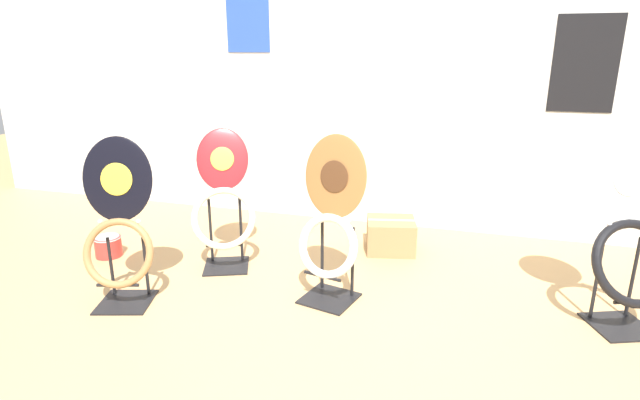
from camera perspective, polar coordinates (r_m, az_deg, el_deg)
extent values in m
plane|color=tan|center=(2.18, 3.21, -21.66)|extent=(14.00, 14.00, 0.00)
cube|color=silver|center=(3.85, 11.41, 15.74)|extent=(8.00, 0.06, 2.60)
cube|color=black|center=(3.87, 28.05, 13.56)|extent=(0.41, 0.01, 0.64)
cube|color=#284CAD|center=(4.18, -8.26, 19.52)|extent=(0.36, 0.01, 0.46)
cube|color=black|center=(3.03, -21.28, -10.81)|extent=(0.35, 0.35, 0.01)
cylinder|color=black|center=(3.07, -22.76, -6.98)|extent=(0.02, 0.02, 0.34)
cylinder|color=black|center=(3.00, -19.28, -7.14)|extent=(0.02, 0.02, 0.34)
cylinder|color=black|center=(2.91, -22.10, -9.00)|extent=(0.22, 0.08, 0.02)
torus|color=#9E7042|center=(2.89, -22.06, -5.64)|extent=(0.41, 0.28, 0.37)
ellipsoid|color=black|center=(2.87, -22.14, 2.23)|extent=(0.39, 0.22, 0.45)
ellipsoid|color=yellow|center=(2.86, -22.25, 2.21)|extent=(0.17, 0.09, 0.17)
sphere|color=silver|center=(2.93, -23.84, -2.26)|extent=(0.02, 0.02, 0.02)
sphere|color=silver|center=(2.86, -20.05, -2.31)|extent=(0.02, 0.02, 0.02)
cube|color=black|center=(2.87, 1.05, -11.17)|extent=(0.34, 0.34, 0.01)
cylinder|color=black|center=(2.90, 0.25, -6.30)|extent=(0.02, 0.02, 0.41)
cylinder|color=black|center=(2.81, 3.74, -7.08)|extent=(0.02, 0.02, 0.41)
cylinder|color=black|center=(2.74, 0.28, -8.70)|extent=(0.22, 0.07, 0.02)
torus|color=silver|center=(2.72, 0.87, -5.29)|extent=(0.38, 0.23, 0.35)
ellipsoid|color=#936033|center=(2.67, 1.75, 2.71)|extent=(0.38, 0.17, 0.45)
ellipsoid|color=#4C2D19|center=(2.66, 1.61, 2.69)|extent=(0.17, 0.07, 0.17)
sphere|color=silver|center=(2.75, -0.48, -1.70)|extent=(0.02, 0.02, 0.02)
sphere|color=silver|center=(2.66, 3.32, -2.40)|extent=(0.02, 0.02, 0.02)
cube|color=black|center=(3.32, -10.63, -7.41)|extent=(0.37, 0.37, 0.01)
cylinder|color=black|center=(3.34, -12.39, -3.39)|extent=(0.02, 0.02, 0.43)
cylinder|color=black|center=(3.32, -9.02, -3.31)|extent=(0.02, 0.02, 0.43)
cylinder|color=black|center=(3.18, -10.90, -5.11)|extent=(0.21, 0.10, 0.02)
torus|color=beige|center=(3.18, -10.98, -2.05)|extent=(0.46, 0.37, 0.37)
ellipsoid|color=#AD1E23|center=(3.24, -11.09, 4.61)|extent=(0.36, 0.27, 0.38)
ellipsoid|color=yellow|center=(3.22, -11.12, 4.65)|extent=(0.16, 0.11, 0.14)
sphere|color=silver|center=(3.23, -12.59, 1.04)|extent=(0.02, 0.02, 0.02)
sphere|color=silver|center=(3.21, -9.41, 1.14)|extent=(0.02, 0.02, 0.02)
cube|color=black|center=(3.03, 30.98, -12.25)|extent=(0.36, 0.36, 0.01)
cylinder|color=black|center=(2.94, 29.07, -7.87)|extent=(0.02, 0.02, 0.44)
cylinder|color=black|center=(3.06, 32.15, -7.49)|extent=(0.02, 0.02, 0.44)
cylinder|color=black|center=(2.90, 32.40, -9.77)|extent=(0.21, 0.10, 0.02)
torus|color=black|center=(2.87, 32.30, -6.12)|extent=(0.49, 0.39, 0.40)
ellipsoid|color=white|center=(2.88, 31.63, 1.97)|extent=(0.39, 0.28, 0.42)
ellipsoid|color=silver|center=(2.87, 31.83, 1.99)|extent=(0.17, 0.11, 0.16)
sphere|color=silver|center=(2.83, 30.19, -2.40)|extent=(0.02, 0.02, 0.02)
cylinder|color=red|center=(3.70, -23.04, -4.91)|extent=(0.18, 0.18, 0.14)
torus|color=silver|center=(3.67, -23.15, -3.99)|extent=(0.18, 0.18, 0.01)
cylinder|color=#B2B2B7|center=(3.67, -23.16, -3.88)|extent=(0.15, 0.15, 0.00)
cube|color=#93754C|center=(3.52, 8.08, -4.01)|extent=(0.38, 0.37, 0.22)
cube|color=#B7AD89|center=(3.48, 8.15, -2.28)|extent=(0.32, 0.10, 0.00)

